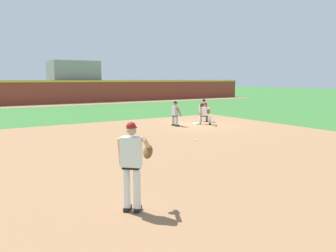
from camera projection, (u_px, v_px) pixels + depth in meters
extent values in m
plane|color=#336B2D|center=(196.00, 124.00, 19.76)|extent=(160.00, 160.00, 0.00)
cube|color=#936B47|center=(180.00, 146.00, 13.24)|extent=(18.00, 18.00, 0.01)
cube|color=#936B47|center=(88.00, 104.00, 36.49)|extent=(48.00, 3.20, 0.01)
cube|color=white|center=(196.00, 124.00, 19.76)|extent=(0.38, 0.38, 0.09)
sphere|color=white|center=(195.00, 140.00, 14.37)|extent=(0.07, 0.07, 0.07)
cube|color=black|center=(128.00, 208.00, 6.78)|extent=(0.26, 0.27, 0.09)
cylinder|color=white|center=(127.00, 188.00, 6.68)|extent=(0.15, 0.15, 0.84)
cube|color=black|center=(138.00, 209.00, 6.74)|extent=(0.26, 0.27, 0.09)
cylinder|color=white|center=(137.00, 189.00, 6.64)|extent=(0.15, 0.15, 0.84)
cube|color=black|center=(131.00, 167.00, 6.59)|extent=(0.39, 0.38, 0.06)
cube|color=white|center=(131.00, 152.00, 6.55)|extent=(0.46, 0.45, 0.60)
sphere|color=tan|center=(131.00, 130.00, 6.51)|extent=(0.21, 0.21, 0.21)
sphere|color=maroon|center=(131.00, 127.00, 6.50)|extent=(0.20, 0.20, 0.20)
cube|color=maroon|center=(132.00, 127.00, 6.59)|extent=(0.20, 0.20, 0.02)
cylinder|color=tan|center=(121.00, 152.00, 6.67)|extent=(0.19, 0.20, 0.59)
cylinder|color=tan|center=(147.00, 145.00, 6.78)|extent=(0.42, 0.45, 0.41)
ellipsoid|color=brown|center=(148.00, 152.00, 6.88)|extent=(0.35, 0.35, 0.34)
cube|color=black|center=(210.00, 124.00, 19.68)|extent=(0.26, 0.26, 0.09)
cylinder|color=white|center=(210.00, 120.00, 19.69)|extent=(0.15, 0.15, 0.40)
cube|color=black|center=(200.00, 123.00, 19.81)|extent=(0.26, 0.26, 0.09)
cylinder|color=white|center=(200.00, 120.00, 19.82)|extent=(0.15, 0.15, 0.40)
cube|color=black|center=(205.00, 116.00, 19.72)|extent=(0.38, 0.38, 0.06)
cube|color=white|center=(205.00, 111.00, 19.68)|extent=(0.45, 0.45, 0.52)
sphere|color=#9E7051|center=(205.00, 105.00, 19.61)|extent=(0.21, 0.21, 0.21)
sphere|color=maroon|center=(205.00, 104.00, 19.60)|extent=(0.20, 0.20, 0.20)
cube|color=maroon|center=(205.00, 104.00, 19.51)|extent=(0.20, 0.20, 0.02)
cylinder|color=#9E7051|center=(209.00, 110.00, 19.21)|extent=(0.48, 0.48, 0.24)
cylinder|color=#9E7051|center=(201.00, 113.00, 19.65)|extent=(0.23, 0.23, 0.58)
ellipsoid|color=brown|center=(208.00, 111.00, 19.01)|extent=(0.30, 0.30, 0.35)
cube|color=black|center=(174.00, 125.00, 19.23)|extent=(0.27, 0.13, 0.09)
cylinder|color=#B2B2B7|center=(173.00, 120.00, 19.18)|extent=(0.15, 0.15, 0.50)
cube|color=black|center=(177.00, 126.00, 18.89)|extent=(0.27, 0.13, 0.09)
cylinder|color=#B2B2B7|center=(177.00, 121.00, 18.83)|extent=(0.15, 0.15, 0.50)
cube|color=black|center=(175.00, 116.00, 18.96)|extent=(0.22, 0.35, 0.06)
cube|color=#B2B2B7|center=(175.00, 111.00, 18.92)|extent=(0.26, 0.41, 0.54)
sphere|color=#9E7051|center=(175.00, 104.00, 18.88)|extent=(0.21, 0.21, 0.21)
sphere|color=black|center=(175.00, 103.00, 18.87)|extent=(0.20, 0.20, 0.20)
cube|color=black|center=(177.00, 103.00, 18.91)|extent=(0.12, 0.18, 0.02)
cylinder|color=#9E7051|center=(175.00, 111.00, 19.21)|extent=(0.33, 0.11, 0.56)
cylinder|color=#9E7051|center=(179.00, 112.00, 18.78)|extent=(0.33, 0.11, 0.56)
cube|color=black|center=(207.00, 121.00, 21.04)|extent=(0.26, 0.26, 0.09)
cylinder|color=#515154|center=(207.00, 116.00, 21.04)|extent=(0.15, 0.15, 0.50)
cube|color=black|center=(201.00, 121.00, 21.12)|extent=(0.26, 0.26, 0.09)
cylinder|color=#515154|center=(201.00, 116.00, 21.12)|extent=(0.15, 0.15, 0.50)
cube|color=black|center=(204.00, 112.00, 21.04)|extent=(0.38, 0.38, 0.06)
cube|color=#232326|center=(204.00, 108.00, 21.00)|extent=(0.45, 0.45, 0.54)
sphere|color=tan|center=(204.00, 101.00, 20.93)|extent=(0.21, 0.21, 0.21)
sphere|color=black|center=(204.00, 100.00, 20.92)|extent=(0.20, 0.20, 0.20)
cube|color=black|center=(204.00, 101.00, 20.83)|extent=(0.20, 0.20, 0.02)
cylinder|color=tan|center=(208.00, 108.00, 20.81)|extent=(0.29, 0.30, 0.56)
cylinder|color=tan|center=(200.00, 108.00, 20.92)|extent=(0.29, 0.30, 0.56)
cube|color=brown|center=(82.00, 91.00, 37.98)|extent=(48.00, 0.50, 2.60)
cube|color=gold|center=(81.00, 81.00, 37.80)|extent=(48.00, 0.54, 0.20)
cube|color=gray|center=(74.00, 81.00, 40.24)|extent=(5.56, 4.20, 4.90)
cube|color=gray|center=(77.00, 79.00, 39.14)|extent=(5.16, 0.85, 0.06)
cube|color=#286B42|center=(59.00, 77.00, 37.88)|extent=(0.47, 0.20, 0.44)
cube|color=#286B42|center=(65.00, 77.00, 38.19)|extent=(0.47, 0.20, 0.44)
cube|color=#286B42|center=(70.00, 77.00, 38.51)|extent=(0.47, 0.20, 0.44)
cube|color=#286B42|center=(75.00, 77.00, 38.82)|extent=(0.47, 0.20, 0.44)
cube|color=#286B42|center=(80.00, 77.00, 39.14)|extent=(0.47, 0.20, 0.44)
cube|color=#286B42|center=(85.00, 77.00, 39.45)|extent=(0.47, 0.20, 0.44)
cube|color=#286B42|center=(89.00, 77.00, 39.77)|extent=(0.47, 0.20, 0.44)
cube|color=#286B42|center=(94.00, 77.00, 40.08)|extent=(0.47, 0.20, 0.44)
cube|color=gray|center=(75.00, 74.00, 39.77)|extent=(5.16, 0.85, 0.06)
cube|color=#286B42|center=(57.00, 73.00, 38.51)|extent=(0.47, 0.20, 0.44)
cube|color=#286B42|center=(62.00, 73.00, 38.83)|extent=(0.47, 0.20, 0.44)
cube|color=#286B42|center=(67.00, 73.00, 39.14)|extent=(0.47, 0.20, 0.44)
cube|color=#286B42|center=(72.00, 73.00, 39.46)|extent=(0.47, 0.20, 0.44)
cube|color=#286B42|center=(77.00, 73.00, 39.77)|extent=(0.47, 0.20, 0.44)
cube|color=#286B42|center=(82.00, 73.00, 40.09)|extent=(0.47, 0.20, 0.44)
cube|color=#286B42|center=(87.00, 73.00, 40.40)|extent=(0.47, 0.20, 0.44)
cube|color=#286B42|center=(92.00, 73.00, 40.72)|extent=(0.47, 0.20, 0.44)
cube|color=gray|center=(72.00, 70.00, 40.40)|extent=(5.16, 0.85, 0.06)
cube|color=#286B42|center=(55.00, 68.00, 39.14)|extent=(0.47, 0.20, 0.44)
cube|color=#286B42|center=(60.00, 68.00, 39.46)|extent=(0.47, 0.20, 0.44)
cube|color=#286B42|center=(65.00, 68.00, 39.77)|extent=(0.47, 0.20, 0.44)
cube|color=#286B42|center=(70.00, 68.00, 40.09)|extent=(0.47, 0.20, 0.44)
cube|color=#286B42|center=(75.00, 68.00, 40.40)|extent=(0.47, 0.20, 0.44)
cube|color=#286B42|center=(80.00, 68.00, 40.72)|extent=(0.47, 0.20, 0.44)
cube|color=#286B42|center=(85.00, 69.00, 41.04)|extent=(0.47, 0.20, 0.44)
cube|color=#286B42|center=(89.00, 69.00, 41.35)|extent=(0.47, 0.20, 0.44)
cube|color=gray|center=(70.00, 66.00, 41.04)|extent=(5.16, 0.85, 0.06)
cube|color=#286B42|center=(53.00, 64.00, 39.78)|extent=(0.47, 0.20, 0.44)
cube|color=#286B42|center=(58.00, 64.00, 40.09)|extent=(0.47, 0.20, 0.44)
cube|color=#286B42|center=(63.00, 64.00, 40.41)|extent=(0.47, 0.20, 0.44)
cube|color=#286B42|center=(68.00, 64.00, 40.72)|extent=(0.47, 0.20, 0.44)
cube|color=#286B42|center=(73.00, 64.00, 41.04)|extent=(0.47, 0.20, 0.44)
cube|color=#286B42|center=(78.00, 64.00, 41.35)|extent=(0.47, 0.20, 0.44)
cube|color=#286B42|center=(82.00, 64.00, 41.67)|extent=(0.47, 0.20, 0.44)
cube|color=#286B42|center=(87.00, 64.00, 41.98)|extent=(0.47, 0.20, 0.44)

